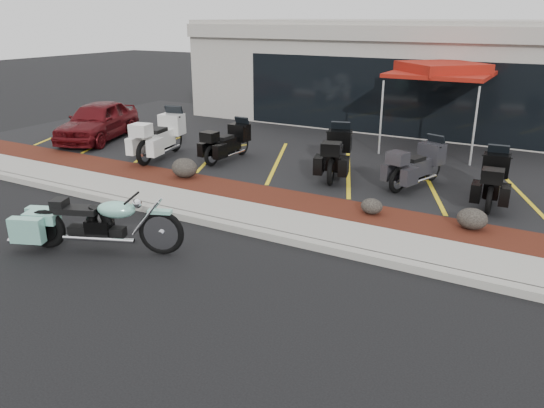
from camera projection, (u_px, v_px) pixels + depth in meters
The scene contains 18 objects.
ground at pixel (236, 253), 9.86m from camera, with size 90.00×90.00×0.00m, color black.
curb at pixel (260, 233), 10.57m from camera, with size 24.00×0.25×0.15m, color gray.
sidewalk at pixel (277, 221), 11.15m from camera, with size 24.00×1.20×0.15m, color gray.
mulch_bed at pixel (302, 204), 12.13m from camera, with size 24.00×1.20×0.16m, color black.
upper_lot at pixel (379, 154), 16.56m from camera, with size 26.00×9.60×0.15m, color black.
dealership_building at pixel (434, 73), 21.05m from camera, with size 18.00×8.16×4.00m.
boulder_left at pixel (185, 168), 13.82m from camera, with size 0.71×0.59×0.50m, color black.
boulder_mid at pixel (372, 206), 11.29m from camera, with size 0.47×0.39×0.33m, color black.
boulder_right at pixel (472, 219), 10.48m from camera, with size 0.60×0.50×0.42m, color black.
hero_cruiser at pixel (161, 226), 9.60m from camera, with size 3.20×0.81×1.13m, color #7FC6B2, non-canonical shape.
touring_white at pixel (175, 129), 16.35m from camera, with size 2.45×0.94×1.43m, color white, non-canonical shape.
touring_black_front at pixel (242, 136), 15.94m from camera, with size 2.01×0.77×1.17m, color black, non-canonical shape.
touring_black_mid at pixel (340, 145), 14.55m from camera, with size 2.25×0.86×1.31m, color black, non-canonical shape.
touring_grey at pixel (434, 158), 13.45m from camera, with size 2.07×0.79×1.20m, color #2E2D32, non-canonical shape.
touring_black_rear at pixel (496, 170), 12.42m from camera, with size 2.07×0.79×1.20m, color black, non-canonical shape.
parked_car at pixel (98, 121), 17.91m from camera, with size 1.53×3.81×1.30m, color #4E0B0F.
traffic_cone at pixel (331, 143), 16.61m from camera, with size 0.34×0.34×0.48m, color #F15D08.
popup_canopy at pixel (442, 71), 15.97m from camera, with size 3.81×3.81×2.68m.
Camera 1 is at (5.02, -7.48, 4.17)m, focal length 35.00 mm.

